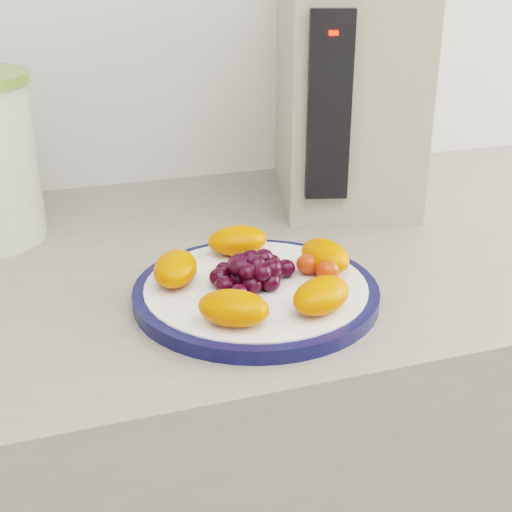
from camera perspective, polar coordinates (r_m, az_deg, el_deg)
name	(u,v)px	position (r m, az deg, el deg)	size (l,w,h in m)	color
plate_rim	(256,293)	(0.75, 0.00, -2.98)	(0.26, 0.26, 0.01)	#0E113C
plate_face	(256,292)	(0.75, 0.00, -2.92)	(0.23, 0.23, 0.02)	white
appliance_body	(347,90)	(1.02, 7.28, 13.01)	(0.18, 0.25, 0.31)	#A19D89
appliance_panel	(329,107)	(0.89, 5.87, 11.75)	(0.05, 0.02, 0.23)	black
appliance_led	(334,33)	(0.87, 6.22, 17.33)	(0.01, 0.01, 0.01)	#FF0C05
fruit_plate	(261,271)	(0.74, 0.43, -1.21)	(0.22, 0.22, 0.03)	#E34A00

